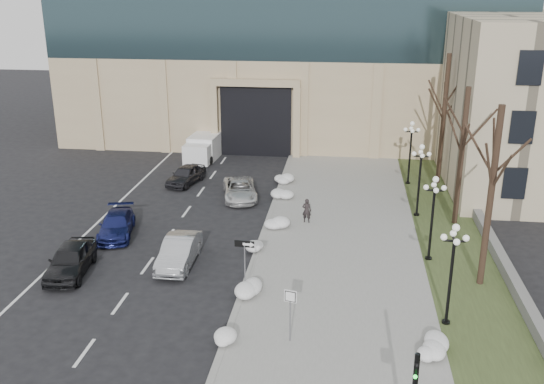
{
  "coord_description": "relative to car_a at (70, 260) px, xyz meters",
  "views": [
    {
      "loc": [
        3.65,
        -17.84,
        14.2
      ],
      "look_at": [
        -0.19,
        12.61,
        3.5
      ],
      "focal_mm": 40.0,
      "sensor_mm": 36.0,
      "label": 1
    }
  ],
  "objects": [
    {
      "name": "snow_clump_h",
      "position": [
        17.52,
        -5.15,
        -0.47
      ],
      "size": [
        1.1,
        1.6,
        0.36
      ],
      "primitive_type": "ellipsoid",
      "color": "white",
      "rests_on": "sidewalk"
    },
    {
      "name": "sidewalk",
      "position": [
        13.57,
        5.32,
        -0.71
      ],
      "size": [
        9.0,
        40.0,
        0.12
      ],
      "primitive_type": "cube",
      "color": "gray",
      "rests_on": "ground"
    },
    {
      "name": "car_d",
      "position": [
        6.59,
        12.29,
        -0.12
      ],
      "size": [
        3.19,
        5.05,
        1.3
      ],
      "primitive_type": "imported",
      "rotation": [
        0.0,
        0.0,
        0.24
      ],
      "color": "silver",
      "rests_on": "ground"
    },
    {
      "name": "tree_near",
      "position": [
        20.57,
        1.32,
        5.06
      ],
      "size": [
        3.2,
        3.2,
        9.0
      ],
      "color": "black",
      "rests_on": "ground"
    },
    {
      "name": "box_truck",
      "position": [
        1.91,
        22.28,
        0.2
      ],
      "size": [
        2.58,
        6.43,
        2.0
      ],
      "rotation": [
        0.0,
        0.0,
        -0.06
      ],
      "color": "silver",
      "rests_on": "ground"
    },
    {
      "name": "lamppost_a",
      "position": [
        18.37,
        -2.68,
        2.3
      ],
      "size": [
        1.18,
        1.18,
        4.76
      ],
      "color": "black",
      "rests_on": "ground"
    },
    {
      "name": "keep_sign",
      "position": [
        11.75,
        -4.95,
        1.04
      ],
      "size": [
        0.52,
        0.17,
        2.46
      ],
      "rotation": [
        0.0,
        0.0,
        -0.24
      ],
      "color": "slate",
      "rests_on": "ground"
    },
    {
      "name": "snow_clump_f",
      "position": [
        9.6,
        12.2,
        -0.47
      ],
      "size": [
        1.1,
        1.6,
        0.36
      ],
      "primitive_type": "ellipsoid",
      "color": "white",
      "rests_on": "sidewalk"
    },
    {
      "name": "lamppost_c",
      "position": [
        18.37,
        10.32,
        2.3
      ],
      "size": [
        1.18,
        1.18,
        4.76
      ],
      "color": "black",
      "rests_on": "ground"
    },
    {
      "name": "one_way_sign",
      "position": [
        9.34,
        -0.83,
        1.44
      ],
      "size": [
        1.0,
        0.28,
        2.67
      ],
      "rotation": [
        0.0,
        0.0,
        -0.07
      ],
      "color": "slate",
      "rests_on": "ground"
    },
    {
      "name": "car_e",
      "position": [
        2.08,
        14.95,
        -0.08
      ],
      "size": [
        2.55,
        4.33,
        1.38
      ],
      "primitive_type": "imported",
      "rotation": [
        0.0,
        0.0,
        -0.24
      ],
      "color": "#2C2C31",
      "rests_on": "ground"
    },
    {
      "name": "stone_wall",
      "position": [
        22.07,
        7.32,
        -0.42
      ],
      "size": [
        0.5,
        30.0,
        0.7
      ],
      "primitive_type": "cube",
      "color": "slate",
      "rests_on": "ground"
    },
    {
      "name": "car_c",
      "position": [
        0.51,
        5.08,
        -0.12
      ],
      "size": [
        2.77,
        4.79,
        1.31
      ],
      "primitive_type": "imported",
      "rotation": [
        0.0,
        0.0,
        0.22
      ],
      "color": "navy",
      "rests_on": "ground"
    },
    {
      "name": "snow_clump_b",
      "position": [
        9.32,
        -5.81,
        -0.47
      ],
      "size": [
        1.1,
        1.6,
        0.36
      ],
      "primitive_type": "ellipsoid",
      "color": "white",
      "rests_on": "sidewalk"
    },
    {
      "name": "lamppost_b",
      "position": [
        18.37,
        3.82,
        2.3
      ],
      "size": [
        1.18,
        1.18,
        4.76
      ],
      "color": "black",
      "rests_on": "ground"
    },
    {
      "name": "snow_clump_g",
      "position": [
        9.24,
        15.85,
        -0.47
      ],
      "size": [
        1.1,
        1.6,
        0.36
      ],
      "primitive_type": "ellipsoid",
      "color": "white",
      "rests_on": "sidewalk"
    },
    {
      "name": "tree_far",
      "position": [
        20.57,
        17.32,
        5.38
      ],
      "size": [
        3.2,
        3.2,
        9.5
      ],
      "color": "black",
      "rests_on": "ground"
    },
    {
      "name": "tree_mid",
      "position": [
        20.57,
        9.32,
        4.73
      ],
      "size": [
        3.2,
        3.2,
        8.5
      ],
      "color": "black",
      "rests_on": "ground"
    },
    {
      "name": "grass_strip",
      "position": [
        20.07,
        5.32,
        -0.72
      ],
      "size": [
        4.0,
        40.0,
        0.1
      ],
      "primitive_type": "cube",
      "color": "#364221",
      "rests_on": "ground"
    },
    {
      "name": "lamppost_d",
      "position": [
        18.37,
        16.82,
        2.3
      ],
      "size": [
        1.18,
        1.18,
        4.76
      ],
      "color": "black",
      "rests_on": "ground"
    },
    {
      "name": "car_a",
      "position": [
        0.0,
        0.0,
        0.0
      ],
      "size": [
        2.39,
        4.72,
        1.54
      ],
      "primitive_type": "imported",
      "rotation": [
        0.0,
        0.0,
        0.13
      ],
      "color": "black",
      "rests_on": "ground"
    },
    {
      "name": "snow_clump_e",
      "position": [
        9.75,
        7.07,
        -0.47
      ],
      "size": [
        1.1,
        1.6,
        0.36
      ],
      "primitive_type": "ellipsoid",
      "color": "white",
      "rests_on": "sidewalk"
    },
    {
      "name": "curb",
      "position": [
        9.07,
        5.32,
        -0.7
      ],
      "size": [
        0.3,
        40.0,
        0.14
      ],
      "primitive_type": "cube",
      "color": "gray",
      "rests_on": "ground"
    },
    {
      "name": "pedestrian",
      "position": [
        11.49,
        8.2,
        0.12
      ],
      "size": [
        0.59,
        0.41,
        1.54
      ],
      "primitive_type": "imported",
      "rotation": [
        0.0,
        0.0,
        3.06
      ],
      "color": "black",
      "rests_on": "sidewalk"
    },
    {
      "name": "car_b",
      "position": [
        5.22,
        1.68,
        -0.03
      ],
      "size": [
        1.64,
        4.51,
        1.48
      ],
      "primitive_type": "imported",
      "rotation": [
        0.0,
        0.0,
        0.02
      ],
      "color": "#A6A9AE",
      "rests_on": "ground"
    },
    {
      "name": "snow_clump_c",
      "position": [
        9.4,
        -1.24,
        -0.47
      ],
      "size": [
        1.1,
        1.6,
        0.36
      ],
      "primitive_type": "ellipsoid",
      "color": "white",
      "rests_on": "sidewalk"
    },
    {
      "name": "snow_clump_d",
      "position": [
        9.29,
        3.37,
        -0.47
      ],
      "size": [
        1.1,
        1.6,
        0.36
      ],
      "primitive_type": "ellipsoid",
      "color": "white",
      "rests_on": "sidewalk"
    }
  ]
}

